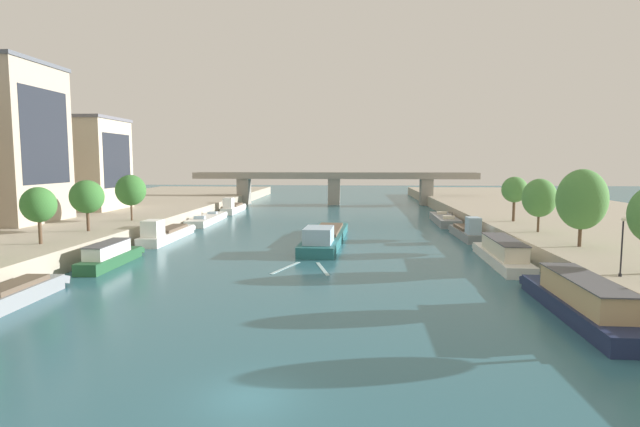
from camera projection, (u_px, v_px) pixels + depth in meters
name	position (u px, v px, depth m)	size (l,w,h in m)	color
ground_plane	(249.00, 398.00, 21.92)	(400.00, 400.00, 0.00)	#2D6070
quay_left	(69.00, 220.00, 78.97)	(36.00, 170.00, 2.26)	#A89E89
quay_right	(595.00, 224.00, 73.83)	(36.00, 170.00, 2.26)	#A89E89
barge_midriver	(325.00, 236.00, 63.24)	(5.35, 23.95, 2.97)	#23666B
wake_behind_barge	(304.00, 268.00, 48.64)	(5.59, 6.05, 0.03)	#A0CCD6
moored_boat_left_end	(1.00, 295.00, 35.02)	(2.64, 12.02, 3.48)	gray
moored_boat_left_gap_after	(110.00, 256.00, 49.86)	(2.42, 11.25, 2.38)	#235633
moored_boat_left_far	(166.00, 233.00, 65.92)	(2.83, 15.25, 3.16)	silver
moored_boat_left_second	(208.00, 219.00, 85.68)	(3.52, 16.93, 2.19)	silver
moored_boat_left_upstream	(233.00, 208.00, 102.51)	(2.44, 13.78, 3.23)	silver
moored_boat_right_far	(580.00, 300.00, 33.18)	(3.19, 15.82, 2.82)	#1E284C
moored_boat_right_gap_after	(502.00, 253.00, 50.62)	(3.27, 15.43, 2.63)	silver
moored_boat_right_lone	(467.00, 232.00, 67.44)	(2.32, 12.41, 3.24)	gray
moored_boat_right_upstream	(444.00, 219.00, 84.40)	(3.67, 15.84, 2.33)	gray
tree_left_midway	(39.00, 205.00, 48.83)	(3.29, 3.29, 5.56)	brown
tree_left_end_of_row	(87.00, 197.00, 57.89)	(3.80, 3.80, 5.90)	brown
tree_left_far	(131.00, 190.00, 68.45)	(4.03, 4.03, 6.22)	brown
tree_right_past_mid	(582.00, 199.00, 47.21)	(4.53, 4.53, 7.31)	brown
tree_right_midway	(539.00, 198.00, 57.20)	(3.80, 3.80, 6.08)	brown
tree_right_third	(515.00, 190.00, 67.50)	(3.37, 3.37, 5.99)	brown
lamppost_right_bank	(622.00, 244.00, 35.00)	(0.28, 0.28, 4.16)	black
building_left_far_end	(0.00, 143.00, 66.00)	(12.88, 13.11, 20.91)	#B2A38E
building_left_corner	(78.00, 163.00, 84.86)	(13.96, 12.32, 15.35)	beige
bridge_far	(334.00, 184.00, 120.89)	(67.83, 4.40, 7.69)	gray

